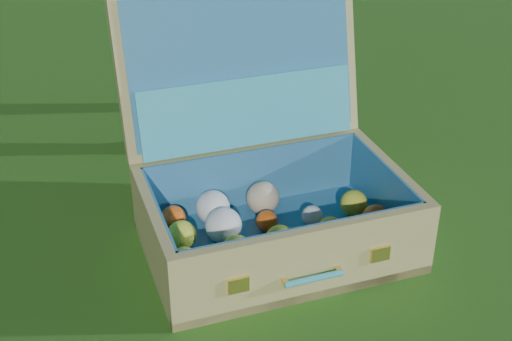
# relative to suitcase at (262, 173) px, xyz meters

# --- Properties ---
(ground) EXTENTS (60.00, 60.00, 0.00)m
(ground) POSITION_rel_suitcase_xyz_m (0.08, -0.21, -0.16)
(ground) COLOR #215114
(ground) RESTS_ON ground
(suitcase) EXTENTS (0.73, 0.68, 0.56)m
(suitcase) POSITION_rel_suitcase_xyz_m (0.00, 0.00, 0.00)
(suitcase) COLOR tan
(suitcase) RESTS_ON ground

